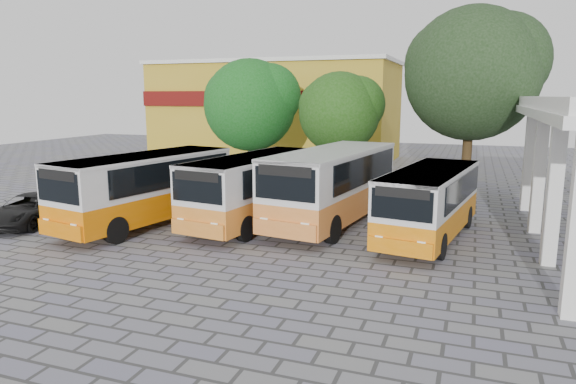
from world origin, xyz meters
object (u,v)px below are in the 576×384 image
at_px(bus_far_left, 146,185).
at_px(parked_car, 30,209).
at_px(bus_far_right, 430,199).
at_px(bus_centre_right, 333,181).
at_px(bus_centre_left, 256,185).

height_order(bus_far_left, parked_car, bus_far_left).
xyz_separation_m(bus_far_right, parked_car, (-16.23, -3.48, -0.91)).
relative_size(bus_centre_right, bus_far_right, 1.18).
distance_m(bus_far_left, parked_car, 5.18).
distance_m(bus_far_right, parked_car, 16.63).
distance_m(bus_centre_right, bus_far_right, 4.24).
xyz_separation_m(bus_far_left, bus_centre_right, (7.35, 2.91, 0.10)).
bearing_deg(bus_far_left, bus_far_right, 20.11).
bearing_deg(bus_centre_right, parked_car, -151.67).
height_order(bus_centre_left, bus_far_right, bus_centre_left).
xyz_separation_m(bus_far_left, parked_car, (-4.79, -1.65, -1.09)).
distance_m(bus_centre_left, parked_car, 9.73).
distance_m(bus_far_left, bus_far_right, 11.59).
xyz_separation_m(bus_centre_right, bus_far_right, (4.09, -1.08, -0.28)).
bearing_deg(bus_centre_left, bus_centre_right, 27.78).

